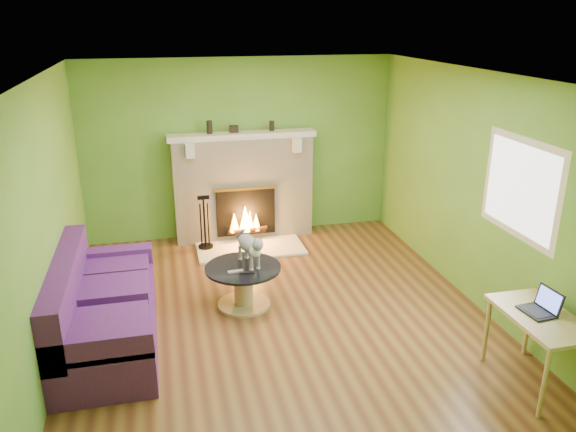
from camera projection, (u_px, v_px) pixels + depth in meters
name	position (u px, v px, depth m)	size (l,w,h in m)	color
floor	(278.00, 310.00, 6.33)	(5.00, 5.00, 0.00)	#562F18
ceiling	(276.00, 74.00, 5.45)	(5.00, 5.00, 0.00)	white
wall_back	(240.00, 149.00, 8.18)	(5.00, 5.00, 0.00)	#52842B
wall_front	(360.00, 320.00, 3.60)	(5.00, 5.00, 0.00)	#52842B
wall_left	(49.00, 218.00, 5.40)	(5.00, 5.00, 0.00)	#52842B
wall_right	(470.00, 187.00, 6.38)	(5.00, 5.00, 0.00)	#52842B
window_frame	(521.00, 188.00, 5.46)	(1.20, 1.20, 0.00)	silver
window_pane	(520.00, 188.00, 5.46)	(1.06, 1.06, 0.00)	white
fireplace	(243.00, 187.00, 8.19)	(2.10, 0.46, 1.58)	beige
hearth	(251.00, 248.00, 7.97)	(1.50, 0.75, 0.03)	beige
mantel	(242.00, 135.00, 7.91)	(2.10, 0.28, 0.08)	beige
sofa	(101.00, 311.00, 5.59)	(0.93, 2.07, 0.93)	#451757
coffee_table	(243.00, 283.00, 6.35)	(0.86, 0.86, 0.48)	tan
desk	(540.00, 324.00, 4.88)	(0.54, 0.94, 0.69)	tan
cat	(249.00, 248.00, 6.27)	(0.24, 0.65, 0.41)	slate
remote_silver	(236.00, 271.00, 6.14)	(0.17, 0.04, 0.02)	#949597
remote_black	(247.00, 273.00, 6.11)	(0.16, 0.04, 0.02)	black
laptop	(538.00, 302.00, 4.86)	(0.25, 0.29, 0.22)	black
fire_tools	(205.00, 222.00, 7.84)	(0.21, 0.21, 0.77)	black
mantel_vase_left	(209.00, 127.00, 7.79)	(0.08, 0.08, 0.18)	black
mantel_vase_right	(272.00, 126.00, 7.99)	(0.07, 0.07, 0.14)	black
mantel_box	(234.00, 129.00, 7.88)	(0.12, 0.08, 0.10)	black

